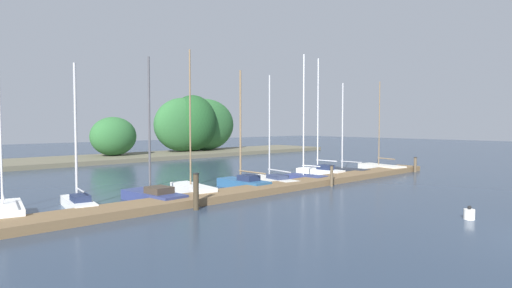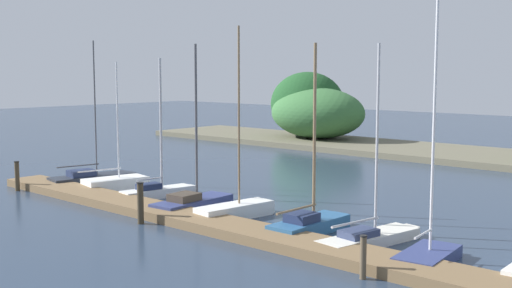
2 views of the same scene
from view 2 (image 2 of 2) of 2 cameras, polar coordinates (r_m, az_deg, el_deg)
dock_pier at (r=21.65m, az=0.76°, el=-8.15°), size 32.48×1.80×0.35m
sailboat_0 at (r=33.29m, az=-14.27°, el=-2.93°), size 2.02×4.49×7.16m
sailboat_1 at (r=31.45m, az=-12.22°, el=-3.40°), size 1.84×3.49×6.08m
sailboat_2 at (r=29.29m, az=-8.63°, el=-3.95°), size 1.44×3.65×6.23m
sailboat_3 at (r=26.48m, az=-5.53°, el=-5.08°), size 1.51×4.02×6.74m
sailboat_4 at (r=24.95m, az=-1.66°, el=-5.74°), size 1.38×3.52×7.36m
sailboat_5 at (r=22.76m, az=4.90°, el=-6.90°), size 1.18×3.70×6.62m
sailboat_6 at (r=21.52m, az=10.21°, el=-8.01°), size 1.66×4.38×6.54m
sailboat_7 at (r=19.88m, az=15.14°, el=-9.22°), size 1.55×2.89×7.97m
mooring_piling_0 at (r=32.41m, az=-20.48°, el=-2.68°), size 0.24×0.24×1.42m
mooring_piling_1 at (r=24.24m, az=-10.24°, el=-5.18°), size 0.27×0.27×1.57m
mooring_piling_2 at (r=17.94m, az=9.51°, el=-9.88°), size 0.20×0.20×1.22m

